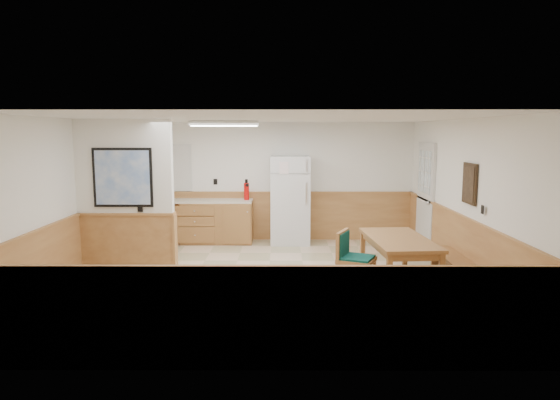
{
  "coord_description": "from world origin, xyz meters",
  "views": [
    {
      "loc": [
        0.22,
        -7.58,
        2.3
      ],
      "look_at": [
        0.19,
        0.4,
        1.21
      ],
      "focal_mm": 32.0,
      "sensor_mm": 36.0,
      "label": 1
    }
  ],
  "objects_px": {
    "dining_chair": "(350,255)",
    "fire_extinguisher": "(246,191)",
    "refrigerator": "(290,200)",
    "soap_bottle": "(171,195)",
    "dining_table": "(399,244)",
    "dining_bench": "(455,264)"
  },
  "relations": [
    {
      "from": "dining_bench",
      "to": "dining_chair",
      "type": "relative_size",
      "value": 1.81
    },
    {
      "from": "fire_extinguisher",
      "to": "soap_bottle",
      "type": "relative_size",
      "value": 2.22
    },
    {
      "from": "refrigerator",
      "to": "soap_bottle",
      "type": "height_order",
      "value": "refrigerator"
    },
    {
      "from": "dining_chair",
      "to": "fire_extinguisher",
      "type": "relative_size",
      "value": 1.98
    },
    {
      "from": "refrigerator",
      "to": "soap_bottle",
      "type": "xyz_separation_m",
      "value": [
        -2.48,
        0.07,
        0.09
      ]
    },
    {
      "from": "fire_extinguisher",
      "to": "soap_bottle",
      "type": "height_order",
      "value": "fire_extinguisher"
    },
    {
      "from": "dining_bench",
      "to": "soap_bottle",
      "type": "height_order",
      "value": "soap_bottle"
    },
    {
      "from": "dining_table",
      "to": "dining_chair",
      "type": "height_order",
      "value": "dining_chair"
    },
    {
      "from": "dining_bench",
      "to": "dining_chair",
      "type": "bearing_deg",
      "value": -177.32
    },
    {
      "from": "dining_chair",
      "to": "soap_bottle",
      "type": "distance_m",
      "value": 4.55
    },
    {
      "from": "dining_table",
      "to": "dining_chair",
      "type": "bearing_deg",
      "value": 175.85
    },
    {
      "from": "refrigerator",
      "to": "dining_bench",
      "type": "xyz_separation_m",
      "value": [
        2.41,
        -2.97,
        -0.57
      ]
    },
    {
      "from": "dining_chair",
      "to": "fire_extinguisher",
      "type": "bearing_deg",
      "value": 144.4
    },
    {
      "from": "fire_extinguisher",
      "to": "dining_table",
      "type": "bearing_deg",
      "value": -29.62
    },
    {
      "from": "refrigerator",
      "to": "dining_table",
      "type": "relative_size",
      "value": 1.06
    },
    {
      "from": "refrigerator",
      "to": "dining_bench",
      "type": "relative_size",
      "value": 1.18
    },
    {
      "from": "dining_table",
      "to": "soap_bottle",
      "type": "bearing_deg",
      "value": 138.84
    },
    {
      "from": "refrigerator",
      "to": "dining_table",
      "type": "bearing_deg",
      "value": -63.04
    },
    {
      "from": "dining_chair",
      "to": "fire_extinguisher",
      "type": "distance_m",
      "value": 3.59
    },
    {
      "from": "dining_bench",
      "to": "soap_bottle",
      "type": "relative_size",
      "value": 7.95
    },
    {
      "from": "dining_table",
      "to": "soap_bottle",
      "type": "height_order",
      "value": "soap_bottle"
    },
    {
      "from": "dining_table",
      "to": "fire_extinguisher",
      "type": "relative_size",
      "value": 3.99
    }
  ]
}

